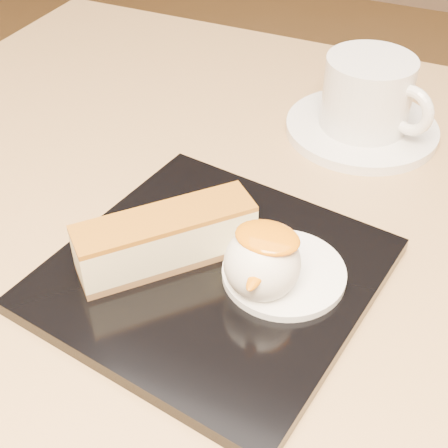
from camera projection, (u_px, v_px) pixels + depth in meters
The scene contains 9 objects.
table at pixel (206, 363), 0.60m from camera, with size 0.80×0.80×0.72m.
dessert_plate at pixel (213, 275), 0.46m from camera, with size 0.22×0.22×0.01m, color black.
cheesecake at pixel (166, 239), 0.45m from camera, with size 0.11×0.12×0.04m.
cream_smear at pixel (284, 273), 0.45m from camera, with size 0.09×0.09×0.01m, color white.
ice_cream_scoop at pixel (262, 263), 0.43m from camera, with size 0.05×0.05×0.05m, color white.
mango_sauce at pixel (267, 237), 0.41m from camera, with size 0.04×0.03×0.01m, color orange.
mint_sprig at pixel (259, 237), 0.48m from camera, with size 0.04×0.03×0.00m.
saucer at pixel (361, 128), 0.62m from camera, with size 0.15×0.15×0.01m, color white.
coffee_cup at pixel (369, 92), 0.59m from camera, with size 0.11×0.09×0.07m.
Camera 1 is at (0.17, -0.33, 1.05)m, focal length 50.00 mm.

